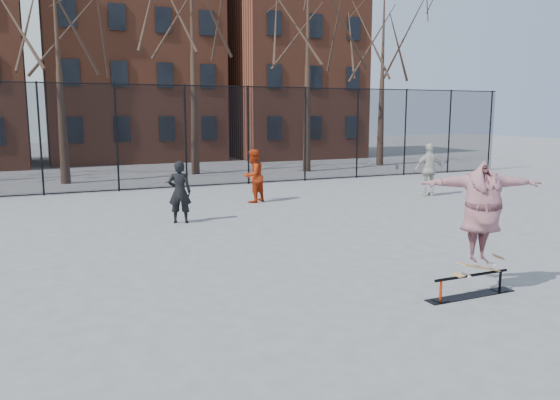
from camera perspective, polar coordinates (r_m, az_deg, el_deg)
name	(u,v)px	position (r m, az deg, el deg)	size (l,w,h in m)	color
ground	(309,286)	(9.45, 3.06, -8.99)	(100.00, 100.00, 0.00)	slate
skate_rail	(471,287)	(9.44, 19.35, -8.60)	(1.67, 0.26, 0.37)	black
skateboard	(479,270)	(9.45, 20.03, -6.88)	(0.84, 0.20, 0.10)	#A67B42
skater	(482,218)	(9.26, 20.32, -1.78)	(1.98, 0.54, 1.61)	#643B95
bystander_black	(180,192)	(14.78, -10.44, 0.83)	(0.61, 0.40, 1.68)	black
bystander_red	(253,176)	(17.92, -2.82, 2.53)	(0.85, 0.66, 1.75)	#A92D0E
bystander_white	(429,170)	(19.96, 15.33, 3.06)	(1.09, 0.45, 1.86)	beige
fence	(154,136)	(21.40, -13.00, 6.56)	(34.03, 0.07, 4.00)	black
tree_row	(125,9)	(25.81, -15.86, 18.68)	(33.66, 7.46, 10.67)	black
rowhouses	(121,58)	(34.47, -16.29, 14.01)	(29.00, 7.00, 13.00)	brown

